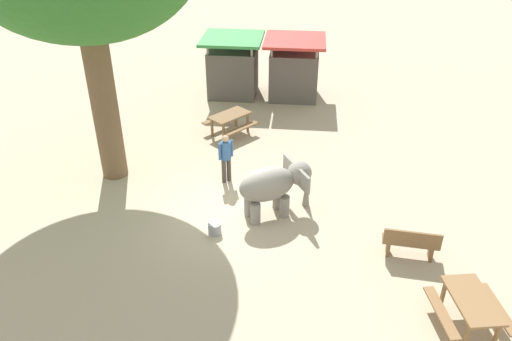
{
  "coord_description": "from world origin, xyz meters",
  "views": [
    {
      "loc": [
        1.75,
        -11.98,
        8.55
      ],
      "look_at": [
        0.42,
        0.89,
        0.8
      ],
      "focal_mm": 35.61,
      "sensor_mm": 36.0,
      "label": 1
    }
  ],
  "objects": [
    {
      "name": "person_handler",
      "position": [
        -0.57,
        1.48,
        0.95
      ],
      "size": [
        0.41,
        0.36,
        1.62
      ],
      "rotation": [
        0.0,
        0.0,
        -0.88
      ],
      "color": "#3F3833",
      "rests_on": "ground_plane"
    },
    {
      "name": "elephant",
      "position": [
        1.04,
        -0.11,
        0.98
      ],
      "size": [
        2.13,
        1.87,
        1.53
      ],
      "rotation": [
        0.0,
        0.0,
        0.52
      ],
      "color": "gray",
      "rests_on": "ground_plane"
    },
    {
      "name": "wooden_bench",
      "position": [
        4.59,
        -1.66,
        0.47
      ],
      "size": [
        1.43,
        0.53,
        0.88
      ],
      "rotation": [
        0.0,
        0.0,
        6.19
      ],
      "color": "brown",
      "rests_on": "ground_plane"
    },
    {
      "name": "ground_plane",
      "position": [
        0.0,
        0.0,
        0.0
      ],
      "size": [
        60.0,
        60.0,
        0.0
      ],
      "primitive_type": "plane",
      "color": "#BAA88C"
    },
    {
      "name": "picnic_table_near",
      "position": [
        -0.95,
        4.79,
        0.59
      ],
      "size": [
        2.1,
        2.1,
        0.78
      ],
      "rotation": [
        0.0,
        0.0,
        0.88
      ],
      "color": "brown",
      "rests_on": "ground_plane"
    },
    {
      "name": "feed_bucket",
      "position": [
        -0.49,
        -1.19,
        0.16
      ],
      "size": [
        0.36,
        0.36,
        0.32
      ],
      "primitive_type": "cylinder",
      "color": "gray",
      "rests_on": "ground_plane"
    },
    {
      "name": "market_stall_green",
      "position": [
        -1.37,
        8.62,
        1.14
      ],
      "size": [
        2.5,
        2.5,
        2.52
      ],
      "color": "#59514C",
      "rests_on": "ground_plane"
    },
    {
      "name": "market_stall_red",
      "position": [
        1.23,
        8.62,
        1.14
      ],
      "size": [
        2.5,
        2.5,
        2.52
      ],
      "color": "#59514C",
      "rests_on": "ground_plane"
    },
    {
      "name": "picnic_table_far",
      "position": [
        5.49,
        -3.82,
        0.59
      ],
      "size": [
        1.73,
        1.75,
        0.78
      ],
      "rotation": [
        0.0,
        0.0,
        4.9
      ],
      "color": "olive",
      "rests_on": "ground_plane"
    }
  ]
}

